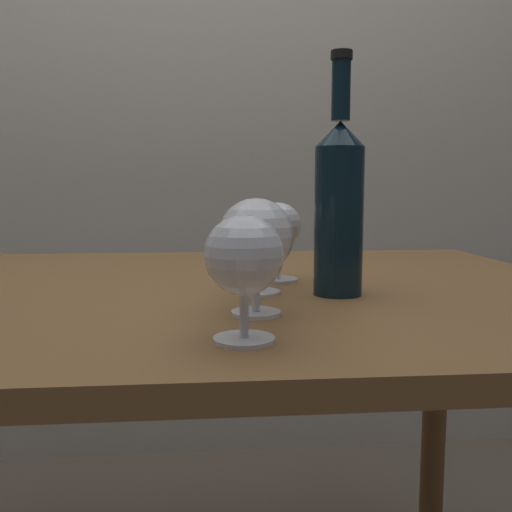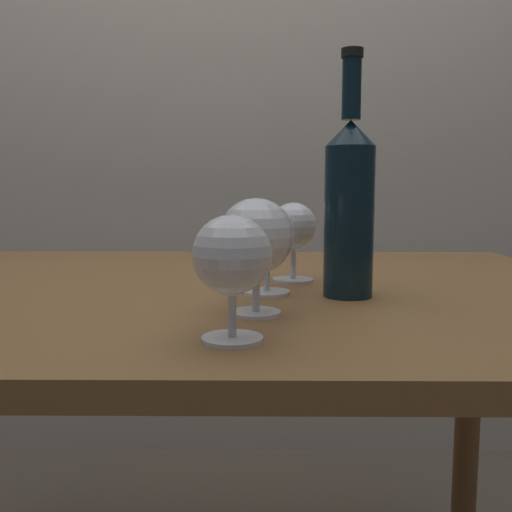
{
  "view_description": "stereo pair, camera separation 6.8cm",
  "coord_description": "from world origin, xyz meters",
  "px_view_note": "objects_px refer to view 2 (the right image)",
  "views": [
    {
      "loc": [
        0.04,
        -0.88,
        0.91
      ],
      "look_at": [
        0.1,
        -0.21,
        0.82
      ],
      "focal_mm": 40.17,
      "sensor_mm": 36.0,
      "label": 1
    },
    {
      "loc": [
        0.1,
        -0.88,
        0.91
      ],
      "look_at": [
        0.1,
        -0.21,
        0.82
      ],
      "focal_mm": 40.17,
      "sensor_mm": 36.0,
      "label": 2
    }
  ],
  "objects_px": {
    "wine_glass_port": "(232,259)",
    "wine_glass_rose": "(256,237)",
    "wine_glass_cabernet": "(267,234)",
    "wine_glass_chardonnay": "(293,228)",
    "wine_bottle": "(349,203)"
  },
  "relations": [
    {
      "from": "wine_glass_port",
      "to": "wine_glass_chardonnay",
      "type": "height_order",
      "value": "same"
    },
    {
      "from": "wine_glass_chardonnay",
      "to": "wine_bottle",
      "type": "relative_size",
      "value": 0.38
    },
    {
      "from": "wine_glass_rose",
      "to": "wine_glass_chardonnay",
      "type": "relative_size",
      "value": 1.1
    },
    {
      "from": "wine_glass_rose",
      "to": "wine_bottle",
      "type": "distance_m",
      "value": 0.18
    },
    {
      "from": "wine_glass_cabernet",
      "to": "wine_bottle",
      "type": "xyz_separation_m",
      "value": [
        0.11,
        -0.01,
        0.04
      ]
    },
    {
      "from": "wine_glass_port",
      "to": "wine_glass_chardonnay",
      "type": "distance_m",
      "value": 0.36
    },
    {
      "from": "wine_glass_port",
      "to": "wine_glass_rose",
      "type": "xyz_separation_m",
      "value": [
        0.02,
        0.12,
        0.01
      ]
    },
    {
      "from": "wine_glass_rose",
      "to": "wine_glass_cabernet",
      "type": "xyz_separation_m",
      "value": [
        0.01,
        0.13,
        -0.01
      ]
    },
    {
      "from": "wine_glass_chardonnay",
      "to": "wine_bottle",
      "type": "height_order",
      "value": "wine_bottle"
    },
    {
      "from": "wine_bottle",
      "to": "wine_glass_chardonnay",
      "type": "bearing_deg",
      "value": 120.18
    },
    {
      "from": "wine_glass_chardonnay",
      "to": "wine_glass_cabernet",
      "type": "bearing_deg",
      "value": -111.83
    },
    {
      "from": "wine_glass_cabernet",
      "to": "wine_bottle",
      "type": "distance_m",
      "value": 0.12
    },
    {
      "from": "wine_glass_port",
      "to": "wine_glass_cabernet",
      "type": "distance_m",
      "value": 0.25
    },
    {
      "from": "wine_glass_port",
      "to": "wine_glass_rose",
      "type": "relative_size",
      "value": 0.9
    },
    {
      "from": "wine_glass_rose",
      "to": "wine_glass_cabernet",
      "type": "relative_size",
      "value": 1.09
    }
  ]
}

